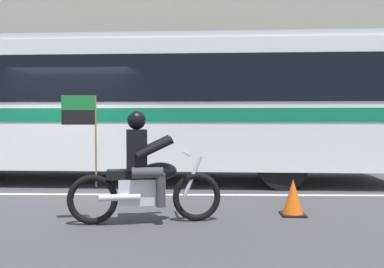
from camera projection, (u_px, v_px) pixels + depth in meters
The scene contains 8 objects.
ground_plane at pixel (69, 189), 8.64m from camera, with size 60.00×60.00×0.00m, color #3D3D3F.
sidewalk_curb at pixel (118, 161), 13.74m from camera, with size 28.00×3.80×0.15m, color gray.
lane_center_stripe at pixel (59, 194), 8.04m from camera, with size 26.60×0.14×0.01m, color silver.
office_building_facade at pixel (129, 18), 15.83m from camera, with size 28.00×0.89×10.52m.
transit_bus at pixel (130, 100), 9.74m from camera, with size 12.12×3.06×3.22m.
motorcycle_with_rider at pixel (144, 175), 5.84m from camera, with size 2.17×0.72×1.78m.
fire_hydrant at pixel (295, 149), 12.70m from camera, with size 0.22×0.30×0.75m.
traffic_cone at pixel (293, 198), 6.30m from camera, with size 0.36×0.36×0.55m.
Camera 1 is at (2.72, -8.54, 1.46)m, focal length 39.21 mm.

